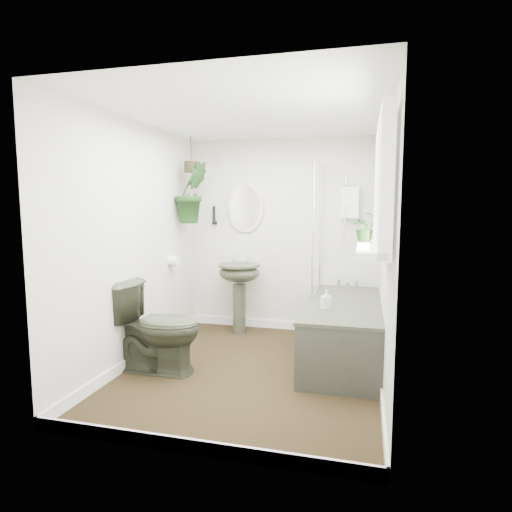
# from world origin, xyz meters

# --- Properties ---
(floor) EXTENTS (2.30, 2.80, 0.02)m
(floor) POSITION_xyz_m (0.00, 0.00, -0.01)
(floor) COLOR black
(floor) RESTS_ON ground
(ceiling) EXTENTS (2.30, 2.80, 0.02)m
(ceiling) POSITION_xyz_m (0.00, 0.00, 2.31)
(ceiling) COLOR white
(ceiling) RESTS_ON ground
(wall_back) EXTENTS (2.30, 0.02, 2.30)m
(wall_back) POSITION_xyz_m (0.00, 1.41, 1.15)
(wall_back) COLOR beige
(wall_back) RESTS_ON ground
(wall_front) EXTENTS (2.30, 0.02, 2.30)m
(wall_front) POSITION_xyz_m (0.00, -1.41, 1.15)
(wall_front) COLOR beige
(wall_front) RESTS_ON ground
(wall_left) EXTENTS (0.02, 2.80, 2.30)m
(wall_left) POSITION_xyz_m (-1.16, 0.00, 1.15)
(wall_left) COLOR beige
(wall_left) RESTS_ON ground
(wall_right) EXTENTS (0.02, 2.80, 2.30)m
(wall_right) POSITION_xyz_m (1.16, 0.00, 1.15)
(wall_right) COLOR beige
(wall_right) RESTS_ON ground
(skirting) EXTENTS (2.30, 2.80, 0.10)m
(skirting) POSITION_xyz_m (0.00, 0.00, 0.05)
(skirting) COLOR white
(skirting) RESTS_ON floor
(bathtub) EXTENTS (0.72, 1.72, 0.58)m
(bathtub) POSITION_xyz_m (0.80, 0.50, 0.29)
(bathtub) COLOR #323727
(bathtub) RESTS_ON floor
(bath_screen) EXTENTS (0.04, 0.72, 1.40)m
(bath_screen) POSITION_xyz_m (0.47, 0.99, 1.28)
(bath_screen) COLOR silver
(bath_screen) RESTS_ON bathtub
(shower_box) EXTENTS (0.20, 0.10, 0.35)m
(shower_box) POSITION_xyz_m (0.80, 1.34, 1.55)
(shower_box) COLOR white
(shower_box) RESTS_ON wall_back
(oval_mirror) EXTENTS (0.46, 0.03, 0.62)m
(oval_mirror) POSITION_xyz_m (-0.45, 1.37, 1.50)
(oval_mirror) COLOR beige
(oval_mirror) RESTS_ON wall_back
(wall_sconce) EXTENTS (0.04, 0.04, 0.22)m
(wall_sconce) POSITION_xyz_m (-0.85, 1.36, 1.40)
(wall_sconce) COLOR black
(wall_sconce) RESTS_ON wall_back
(toilet_roll_holder) EXTENTS (0.11, 0.11, 0.11)m
(toilet_roll_holder) POSITION_xyz_m (-1.10, 0.70, 0.90)
(toilet_roll_holder) COLOR white
(toilet_roll_holder) RESTS_ON wall_left
(window_recess) EXTENTS (0.08, 1.00, 0.90)m
(window_recess) POSITION_xyz_m (1.09, -0.70, 1.65)
(window_recess) COLOR white
(window_recess) RESTS_ON wall_right
(window_sill) EXTENTS (0.18, 1.00, 0.04)m
(window_sill) POSITION_xyz_m (1.02, -0.70, 1.23)
(window_sill) COLOR white
(window_sill) RESTS_ON wall_right
(window_blinds) EXTENTS (0.01, 0.86, 0.76)m
(window_blinds) POSITION_xyz_m (1.04, -0.70, 1.65)
(window_blinds) COLOR white
(window_blinds) RESTS_ON wall_right
(toilet) EXTENTS (0.82, 0.47, 0.83)m
(toilet) POSITION_xyz_m (-0.85, -0.22, 0.42)
(toilet) COLOR #323727
(toilet) RESTS_ON floor
(pedestal_sink) EXTENTS (0.54, 0.48, 0.83)m
(pedestal_sink) POSITION_xyz_m (-0.45, 1.10, 0.42)
(pedestal_sink) COLOR #323727
(pedestal_sink) RESTS_ON floor
(sill_plant) EXTENTS (0.23, 0.21, 0.22)m
(sill_plant) POSITION_xyz_m (0.98, -0.40, 1.36)
(sill_plant) COLOR black
(sill_plant) RESTS_ON window_sill
(hanging_plant) EXTENTS (0.49, 0.49, 0.70)m
(hanging_plant) POSITION_xyz_m (-0.97, 0.95, 1.66)
(hanging_plant) COLOR black
(hanging_plant) RESTS_ON ceiling
(soap_bottle) EXTENTS (0.10, 0.11, 0.17)m
(soap_bottle) POSITION_xyz_m (0.65, 0.18, 0.67)
(soap_bottle) COLOR black
(soap_bottle) RESTS_ON bathtub
(hanging_pot) EXTENTS (0.16, 0.16, 0.12)m
(hanging_pot) POSITION_xyz_m (-0.97, 0.95, 1.95)
(hanging_pot) COLOR #2B2616
(hanging_pot) RESTS_ON ceiling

